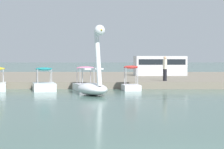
{
  "coord_description": "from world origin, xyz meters",
  "views": [
    {
      "loc": [
        -1.58,
        -6.92,
        1.89
      ],
      "look_at": [
        -1.81,
        18.38,
        1.05
      ],
      "focal_mm": 70.01,
      "sensor_mm": 36.0,
      "label": 1
    }
  ],
  "objects_px": {
    "pedal_boat_teal": "(44,84)",
    "person_on_path": "(165,68)",
    "pedal_boat_red": "(131,84)",
    "pedal_boat_pink": "(85,84)",
    "swan_boat": "(93,83)",
    "parked_van": "(160,65)"
  },
  "relations": [
    {
      "from": "pedal_boat_teal",
      "to": "person_on_path",
      "type": "relative_size",
      "value": 1.52
    },
    {
      "from": "pedal_boat_teal",
      "to": "person_on_path",
      "type": "height_order",
      "value": "person_on_path"
    },
    {
      "from": "pedal_boat_red",
      "to": "pedal_boat_teal",
      "type": "xyz_separation_m",
      "value": [
        -5.35,
        -0.35,
        0.0
      ]
    },
    {
      "from": "parked_van",
      "to": "pedal_boat_pink",
      "type": "bearing_deg",
      "value": -113.84
    },
    {
      "from": "pedal_boat_teal",
      "to": "pedal_boat_pink",
      "type": "bearing_deg",
      "value": 6.86
    },
    {
      "from": "pedal_boat_teal",
      "to": "person_on_path",
      "type": "xyz_separation_m",
      "value": [
        7.78,
        3.24,
        0.91
      ]
    },
    {
      "from": "pedal_boat_pink",
      "to": "person_on_path",
      "type": "xyz_separation_m",
      "value": [
        5.26,
        2.94,
        0.91
      ]
    },
    {
      "from": "person_on_path",
      "to": "parked_van",
      "type": "height_order",
      "value": "parked_van"
    },
    {
      "from": "pedal_boat_red",
      "to": "pedal_boat_pink",
      "type": "height_order",
      "value": "pedal_boat_red"
    },
    {
      "from": "swan_boat",
      "to": "pedal_boat_red",
      "type": "relative_size",
      "value": 1.92
    },
    {
      "from": "pedal_boat_red",
      "to": "pedal_boat_pink",
      "type": "xyz_separation_m",
      "value": [
        -2.83,
        -0.05,
        0.0
      ]
    },
    {
      "from": "pedal_boat_red",
      "to": "parked_van",
      "type": "xyz_separation_m",
      "value": [
        3.16,
        13.52,
        1.0
      ]
    },
    {
      "from": "pedal_boat_teal",
      "to": "parked_van",
      "type": "bearing_deg",
      "value": 58.45
    },
    {
      "from": "swan_boat",
      "to": "parked_van",
      "type": "xyz_separation_m",
      "value": [
        5.34,
        17.18,
        0.79
      ]
    },
    {
      "from": "pedal_boat_red",
      "to": "pedal_boat_teal",
      "type": "bearing_deg",
      "value": -176.26
    },
    {
      "from": "pedal_boat_red",
      "to": "pedal_boat_teal",
      "type": "height_order",
      "value": "pedal_boat_red"
    },
    {
      "from": "swan_boat",
      "to": "pedal_boat_red",
      "type": "height_order",
      "value": "swan_boat"
    },
    {
      "from": "swan_boat",
      "to": "pedal_boat_teal",
      "type": "xyz_separation_m",
      "value": [
        -3.18,
        3.31,
        -0.21
      ]
    },
    {
      "from": "swan_boat",
      "to": "pedal_boat_teal",
      "type": "relative_size",
      "value": 1.44
    },
    {
      "from": "swan_boat",
      "to": "pedal_boat_red",
      "type": "distance_m",
      "value": 4.26
    },
    {
      "from": "person_on_path",
      "to": "parked_van",
      "type": "xyz_separation_m",
      "value": [
        0.73,
        10.63,
        0.09
      ]
    },
    {
      "from": "pedal_boat_teal",
      "to": "parked_van",
      "type": "distance_m",
      "value": 16.31
    }
  ]
}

